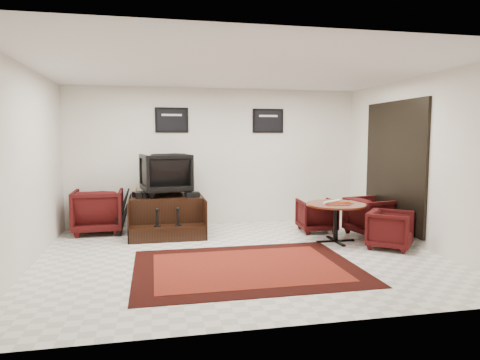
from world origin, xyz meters
The scene contains 16 objects.
ground centered at (0.00, 0.00, 0.00)m, with size 6.00×6.00×0.00m, color white.
room_shell centered at (0.41, 0.12, 1.79)m, with size 6.02×5.02×2.81m.
area_rug centered at (-0.04, -0.60, 0.01)m, with size 3.08×2.31×0.01m.
shine_podium centered at (-1.05, 1.84, 0.32)m, with size 1.36×1.40×0.70m.
shine_chair centered at (-1.05, 1.99, 1.15)m, with size 0.87×0.82×0.90m, color black.
shoes_pair centered at (-1.53, 1.75, 0.75)m, with size 0.30×0.34×0.11m.
polish_kit centered at (-0.58, 1.62, 0.74)m, with size 0.25×0.17×0.09m, color black.
umbrella_black centered at (-1.81, 1.71, 0.41)m, with size 0.30×0.11×0.81m, color black, non-canonical shape.
umbrella_hooked centered at (-1.87, 1.77, 0.46)m, with size 0.34×0.13×0.91m, color black, non-canonical shape.
armchair_side centered at (-2.32, 2.10, 0.46)m, with size 0.89×0.84×0.92m, color black.
meeting_table centered at (1.79, 0.53, 0.59)m, with size 1.02×1.02×0.67m.
table_chair_back centered at (1.78, 1.38, 0.34)m, with size 0.67×0.63×0.69m, color black.
table_chair_window centered at (2.65, 0.87, 0.39)m, with size 0.76×0.71×0.78m, color black.
table_chair_corner centered at (2.48, -0.06, 0.34)m, with size 0.66×0.62×0.68m, color black.
paper_roll centered at (1.74, 0.59, 0.69)m, with size 0.05×0.05×0.42m, color silver.
table_clutter centered at (1.84, 0.49, 0.68)m, with size 0.57×0.31×0.01m.
Camera 1 is at (-1.29, -6.26, 1.81)m, focal length 32.00 mm.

